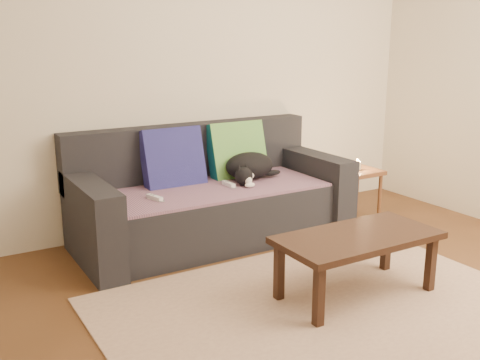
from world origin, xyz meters
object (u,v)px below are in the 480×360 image
object	(u,v)px
wii_remote_a	(155,198)
wii_remote_b	(229,184)
sofa	(210,201)
cat	(249,167)
side_table	(357,178)
coffee_table	(358,242)

from	to	relation	value
wii_remote_a	wii_remote_b	bearing A→B (deg)	-99.50
sofa	wii_remote_a	xyz separation A→B (m)	(-0.53, -0.18, 0.15)
wii_remote_b	cat	bearing A→B (deg)	-67.82
sofa	cat	world-z (taller)	sofa
cat	side_table	xyz separation A→B (m)	(0.97, -0.20, -0.18)
cat	coffee_table	xyz separation A→B (m)	(-0.06, -1.34, -0.19)
sofa	cat	xyz separation A→B (m)	(0.35, -0.02, 0.23)
side_table	coffee_table	xyz separation A→B (m)	(-1.03, -1.14, -0.02)
side_table	coffee_table	distance (m)	1.54
wii_remote_a	coffee_table	xyz separation A→B (m)	(0.82, -1.18, -0.11)
side_table	wii_remote_a	bearing A→B (deg)	178.86
side_table	coffee_table	size ratio (longest dim) A/B	0.45
cat	wii_remote_b	bearing A→B (deg)	-169.95
wii_remote_a	wii_remote_b	distance (m)	0.63
coffee_table	wii_remote_b	bearing A→B (deg)	98.67
cat	coffee_table	size ratio (longest dim) A/B	0.50
sofa	wii_remote_a	size ratio (longest dim) A/B	14.00
wii_remote_a	coffee_table	world-z (taller)	wii_remote_a
wii_remote_a	wii_remote_b	world-z (taller)	same
cat	wii_remote_b	distance (m)	0.28
side_table	wii_remote_b	bearing A→B (deg)	175.57
wii_remote_a	wii_remote_b	xyz separation A→B (m)	(0.63, 0.06, 0.00)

